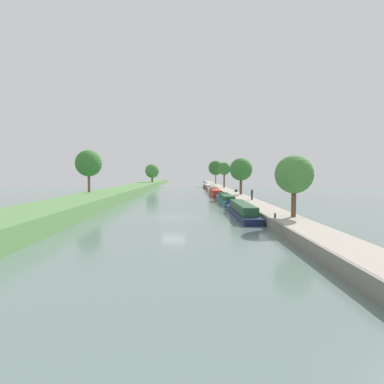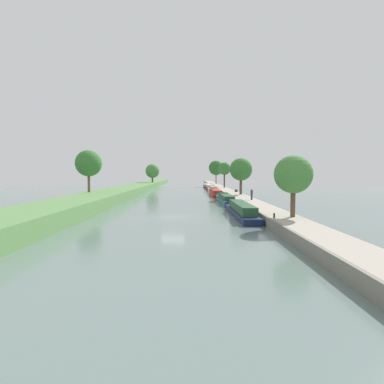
{
  "view_description": "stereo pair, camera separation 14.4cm",
  "coord_description": "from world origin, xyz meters",
  "px_view_note": "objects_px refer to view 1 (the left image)",
  "views": [
    {
      "loc": [
        1.72,
        -36.5,
        4.89
      ],
      "look_at": [
        2.29,
        31.02,
        1.0
      ],
      "focal_mm": 31.27,
      "sensor_mm": 36.0,
      "label": 1
    },
    {
      "loc": [
        1.87,
        -36.5,
        4.89
      ],
      "look_at": [
        2.29,
        31.02,
        1.0
      ],
      "focal_mm": 31.27,
      "sensor_mm": 36.0,
      "label": 2
    }
  ],
  "objects_px": {
    "narrowboat_red": "(215,193)",
    "narrowboat_navy": "(241,210)",
    "narrowboat_black": "(206,186)",
    "park_bench": "(236,190)",
    "narrowboat_maroon": "(209,187)",
    "person_walking": "(252,194)",
    "narrowboat_cream": "(212,189)",
    "mooring_bollard_far": "(211,184)",
    "narrowboat_teal": "(225,199)",
    "mooring_bollard_near": "(275,216)"
  },
  "relations": [
    {
      "from": "narrowboat_red",
      "to": "park_bench",
      "type": "bearing_deg",
      "value": -13.3
    },
    {
      "from": "narrowboat_teal",
      "to": "narrowboat_red",
      "type": "xyz_separation_m",
      "value": [
        -0.33,
        16.43,
        -0.05
      ]
    },
    {
      "from": "narrowboat_maroon",
      "to": "narrowboat_black",
      "type": "distance_m",
      "value": 11.74
    },
    {
      "from": "narrowboat_maroon",
      "to": "narrowboat_navy",
      "type": "bearing_deg",
      "value": -89.99
    },
    {
      "from": "narrowboat_teal",
      "to": "narrowboat_cream",
      "type": "distance_m",
      "value": 29.99
    },
    {
      "from": "narrowboat_red",
      "to": "mooring_bollard_far",
      "type": "xyz_separation_m",
      "value": [
        1.94,
        44.88,
        0.56
      ]
    },
    {
      "from": "narrowboat_maroon",
      "to": "park_bench",
      "type": "relative_size",
      "value": 8.01
    },
    {
      "from": "narrowboat_cream",
      "to": "narrowboat_navy",
      "type": "bearing_deg",
      "value": -90.02
    },
    {
      "from": "narrowboat_teal",
      "to": "mooring_bollard_far",
      "type": "relative_size",
      "value": 35.79
    },
    {
      "from": "narrowboat_red",
      "to": "narrowboat_cream",
      "type": "relative_size",
      "value": 1.07
    },
    {
      "from": "mooring_bollard_near",
      "to": "narrowboat_red",
      "type": "bearing_deg",
      "value": 92.64
    },
    {
      "from": "narrowboat_red",
      "to": "narrowboat_teal",
      "type": "bearing_deg",
      "value": -88.86
    },
    {
      "from": "narrowboat_maroon",
      "to": "person_walking",
      "type": "relative_size",
      "value": 7.24
    },
    {
      "from": "narrowboat_teal",
      "to": "mooring_bollard_near",
      "type": "bearing_deg",
      "value": -86.41
    },
    {
      "from": "narrowboat_cream",
      "to": "narrowboat_teal",
      "type": "bearing_deg",
      "value": -89.93
    },
    {
      "from": "person_walking",
      "to": "narrowboat_teal",
      "type": "bearing_deg",
      "value": 120.01
    },
    {
      "from": "narrowboat_maroon",
      "to": "person_walking",
      "type": "bearing_deg",
      "value": -86.11
    },
    {
      "from": "narrowboat_navy",
      "to": "narrowboat_cream",
      "type": "xyz_separation_m",
      "value": [
        0.01,
        46.99,
        0.02
      ]
    },
    {
      "from": "narrowboat_cream",
      "to": "park_bench",
      "type": "distance_m",
      "value": 15.12
    },
    {
      "from": "narrowboat_cream",
      "to": "person_walking",
      "type": "distance_m",
      "value": 35.93
    },
    {
      "from": "person_walking",
      "to": "park_bench",
      "type": "bearing_deg",
      "value": 88.27
    },
    {
      "from": "narrowboat_cream",
      "to": "park_bench",
      "type": "height_order",
      "value": "narrowboat_cream"
    },
    {
      "from": "narrowboat_black",
      "to": "narrowboat_maroon",
      "type": "bearing_deg",
      "value": -89.05
    },
    {
      "from": "person_walking",
      "to": "mooring_bollard_near",
      "type": "distance_m",
      "value": 20.13
    },
    {
      "from": "mooring_bollard_near",
      "to": "narrowboat_maroon",
      "type": "bearing_deg",
      "value": 91.37
    },
    {
      "from": "narrowboat_teal",
      "to": "person_walking",
      "type": "xyz_separation_m",
      "value": [
        3.33,
        -5.76,
        1.16
      ]
    },
    {
      "from": "narrowboat_black",
      "to": "park_bench",
      "type": "distance_m",
      "value": 40.63
    },
    {
      "from": "narrowboat_black",
      "to": "mooring_bollard_far",
      "type": "xyz_separation_m",
      "value": [
        1.87,
        5.49,
        0.6
      ]
    },
    {
      "from": "narrowboat_red",
      "to": "narrowboat_navy",
      "type": "bearing_deg",
      "value": -89.52
    },
    {
      "from": "narrowboat_navy",
      "to": "narrowboat_maroon",
      "type": "relative_size",
      "value": 1.35
    },
    {
      "from": "narrowboat_red",
      "to": "person_walking",
      "type": "xyz_separation_m",
      "value": [
        3.66,
        -22.19,
        1.21
      ]
    },
    {
      "from": "mooring_bollard_near",
      "to": "park_bench",
      "type": "distance_m",
      "value": 41.29
    },
    {
      "from": "narrowboat_navy",
      "to": "narrowboat_red",
      "type": "bearing_deg",
      "value": 90.48
    },
    {
      "from": "mooring_bollard_near",
      "to": "mooring_bollard_far",
      "type": "relative_size",
      "value": 1.0
    },
    {
      "from": "narrowboat_red",
      "to": "mooring_bollard_near",
      "type": "distance_m",
      "value": 42.29
    },
    {
      "from": "mooring_bollard_far",
      "to": "narrowboat_navy",
      "type": "bearing_deg",
      "value": -91.22
    },
    {
      "from": "mooring_bollard_far",
      "to": "park_bench",
      "type": "distance_m",
      "value": 45.95
    },
    {
      "from": "narrowboat_teal",
      "to": "person_walking",
      "type": "relative_size",
      "value": 9.7
    },
    {
      "from": "narrowboat_red",
      "to": "narrowboat_maroon",
      "type": "xyz_separation_m",
      "value": [
        0.27,
        27.65,
        0.01
      ]
    },
    {
      "from": "narrowboat_cream",
      "to": "mooring_bollard_far",
      "type": "bearing_deg",
      "value": 86.98
    },
    {
      "from": "narrowboat_red",
      "to": "person_walking",
      "type": "bearing_deg",
      "value": -80.65
    },
    {
      "from": "narrowboat_red",
      "to": "person_walking",
      "type": "relative_size",
      "value": 8.56
    },
    {
      "from": "narrowboat_navy",
      "to": "narrowboat_teal",
      "type": "height_order",
      "value": "narrowboat_navy"
    },
    {
      "from": "narrowboat_red",
      "to": "narrowboat_maroon",
      "type": "distance_m",
      "value": 27.65
    },
    {
      "from": "mooring_bollard_far",
      "to": "park_bench",
      "type": "xyz_separation_m",
      "value": [
        2.35,
        -45.89,
        0.12
      ]
    },
    {
      "from": "narrowboat_cream",
      "to": "mooring_bollard_far",
      "type": "height_order",
      "value": "narrowboat_cream"
    },
    {
      "from": "person_walking",
      "to": "mooring_bollard_far",
      "type": "relative_size",
      "value": 3.69
    },
    {
      "from": "narrowboat_black",
      "to": "person_walking",
      "type": "bearing_deg",
      "value": -86.67
    },
    {
      "from": "narrowboat_red",
      "to": "mooring_bollard_far",
      "type": "relative_size",
      "value": 31.56
    },
    {
      "from": "narrowboat_navy",
      "to": "narrowboat_maroon",
      "type": "bearing_deg",
      "value": 90.01
    }
  ]
}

